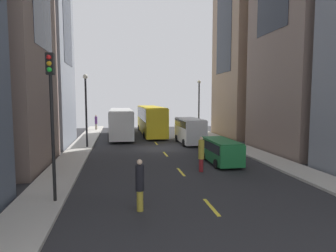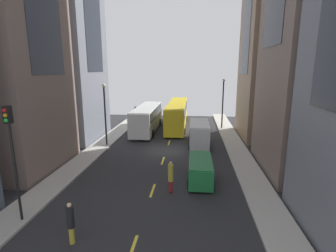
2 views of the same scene
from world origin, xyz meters
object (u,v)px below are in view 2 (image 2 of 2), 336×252
object	(u,v)px
streetcar_yellow	(177,112)
pedestrian_walking_far	(136,112)
delivery_van_white	(199,132)
pedestrian_crossing_near	(171,176)
traffic_light_near_corner	(11,144)
car_green_0	(200,168)
pedestrian_waiting_curb	(71,222)
city_bus_white	(147,116)

from	to	relation	value
streetcar_yellow	pedestrian_walking_far	distance (m)	9.12
delivery_van_white	pedestrian_crossing_near	world-z (taller)	delivery_van_white
streetcar_yellow	delivery_van_white	size ratio (longest dim) A/B	2.49
streetcar_yellow	pedestrian_crossing_near	distance (m)	20.45
pedestrian_walking_far	traffic_light_near_corner	world-z (taller)	traffic_light_near_corner
car_green_0	traffic_light_near_corner	distance (m)	12.34
car_green_0	pedestrian_walking_far	world-z (taller)	pedestrian_walking_far
car_green_0	pedestrian_crossing_near	bearing A→B (deg)	-135.43
delivery_van_white	car_green_0	size ratio (longest dim) A/B	1.26
delivery_van_white	traffic_light_near_corner	bearing A→B (deg)	-122.47
pedestrian_crossing_near	pedestrian_waiting_curb	world-z (taller)	pedestrian_crossing_near
streetcar_yellow	pedestrian_waiting_curb	world-z (taller)	streetcar_yellow
streetcar_yellow	delivery_van_white	world-z (taller)	streetcar_yellow
pedestrian_walking_far	delivery_van_white	bearing A→B (deg)	34.60
car_green_0	pedestrian_walking_far	size ratio (longest dim) A/B	2.10
city_bus_white	pedestrian_waiting_curb	size ratio (longest dim) A/B	5.22
pedestrian_waiting_curb	streetcar_yellow	bearing A→B (deg)	105.20
pedestrian_crossing_near	city_bus_white	bearing A→B (deg)	123.52
traffic_light_near_corner	pedestrian_walking_far	bearing A→B (deg)	90.71
delivery_van_white	pedestrian_walking_far	bearing A→B (deg)	126.04
streetcar_yellow	delivery_van_white	distance (m)	9.52
delivery_van_white	car_green_0	bearing A→B (deg)	-90.46
streetcar_yellow	car_green_0	distance (m)	18.65
city_bus_white	traffic_light_near_corner	size ratio (longest dim) A/B	1.77
pedestrian_waiting_curb	pedestrian_walking_far	distance (m)	31.73
city_bus_white	streetcar_yellow	distance (m)	4.86
delivery_van_white	pedestrian_waiting_curb	world-z (taller)	delivery_van_white
streetcar_yellow	city_bus_white	bearing A→B (deg)	-143.20
city_bus_white	pedestrian_waiting_curb	world-z (taller)	city_bus_white
city_bus_white	delivery_van_white	distance (m)	9.24
pedestrian_waiting_curb	car_green_0	bearing A→B (deg)	73.44
streetcar_yellow	car_green_0	bearing A→B (deg)	-80.85
car_green_0	traffic_light_near_corner	world-z (taller)	traffic_light_near_corner
pedestrian_waiting_curb	traffic_light_near_corner	distance (m)	5.14
pedestrian_waiting_curb	traffic_light_near_corner	bearing A→B (deg)	-178.90
city_bus_white	pedestrian_walking_far	world-z (taller)	city_bus_white
streetcar_yellow	car_green_0	size ratio (longest dim) A/B	3.14
pedestrian_waiting_curb	pedestrian_walking_far	world-z (taller)	pedestrian_walking_far
delivery_van_white	pedestrian_walking_far	xyz separation A→B (m)	(-10.40, 14.30, -0.25)
delivery_van_white	streetcar_yellow	bearing A→B (deg)	108.63
city_bus_white	traffic_light_near_corner	world-z (taller)	traffic_light_near_corner
streetcar_yellow	traffic_light_near_corner	xyz separation A→B (m)	(-6.99, -24.77, 2.40)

